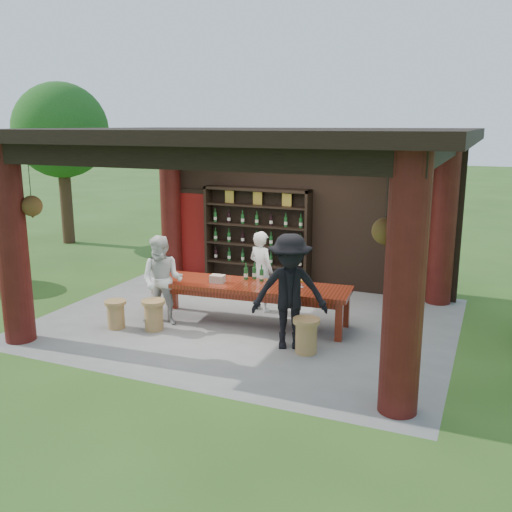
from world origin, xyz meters
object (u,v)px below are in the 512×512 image
at_px(stool_near_left, 154,314).
at_px(napkin_basket, 217,279).
at_px(guest_woman, 162,280).
at_px(guest_man, 290,292).
at_px(wine_shelf, 257,236).
at_px(host, 261,271).
at_px(tasting_table, 250,290).
at_px(stool_near_right, 306,335).
at_px(stool_far_left, 116,314).

bearing_deg(stool_near_left, napkin_basket, 44.85).
xyz_separation_m(guest_woman, guest_man, (2.50, -0.17, 0.13)).
xyz_separation_m(wine_shelf, guest_man, (2.01, -3.38, -0.15)).
bearing_deg(napkin_basket, host, 61.95).
bearing_deg(tasting_table, guest_man, -37.19).
bearing_deg(host, guest_woman, 67.44).
bearing_deg(wine_shelf, guest_woman, -98.79).
relative_size(host, guest_woman, 0.97).
relative_size(wine_shelf, napkin_basket, 9.58).
bearing_deg(stool_near_right, tasting_table, 146.42).
bearing_deg(guest_man, tasting_table, 120.64).
relative_size(stool_near_right, guest_woman, 0.35).
relative_size(stool_near_right, stool_far_left, 1.13).
distance_m(tasting_table, stool_far_left, 2.44).
distance_m(stool_far_left, napkin_basket, 1.92).
height_order(wine_shelf, guest_woman, wine_shelf).
bearing_deg(wine_shelf, stool_near_right, -56.22).
bearing_deg(guest_man, host, 103.91).
distance_m(host, napkin_basket, 1.04).
bearing_deg(guest_man, stool_near_right, -42.00).
bearing_deg(stool_far_left, tasting_table, 28.92).
relative_size(tasting_table, host, 2.35).
height_order(wine_shelf, guest_man, wine_shelf).
bearing_deg(host, tasting_table, 118.38).
relative_size(wine_shelf, tasting_table, 0.67).
relative_size(wine_shelf, guest_man, 1.32).
xyz_separation_m(stool_near_right, napkin_basket, (-1.97, 0.78, 0.52)).
bearing_deg(guest_woman, stool_far_left, -152.43).
relative_size(tasting_table, napkin_basket, 14.29).
relative_size(host, guest_man, 0.84).
xyz_separation_m(stool_far_left, napkin_basket, (1.52, 1.03, 0.55)).
distance_m(wine_shelf, stool_far_left, 4.00).
distance_m(wine_shelf, guest_woman, 3.26).
bearing_deg(guest_man, stool_near_left, 161.94).
height_order(wine_shelf, stool_near_right, wine_shelf).
distance_m(stool_near_left, stool_far_left, 0.70).
bearing_deg(wine_shelf, stool_far_left, -107.14).
xyz_separation_m(stool_far_left, host, (2.01, 1.94, 0.52)).
height_order(stool_near_right, host, host).
distance_m(tasting_table, napkin_basket, 0.63).
height_order(host, napkin_basket, host).
distance_m(tasting_table, stool_near_left, 1.77).
bearing_deg(wine_shelf, host, -64.50).
xyz_separation_m(stool_near_left, stool_near_right, (2.81, 0.06, 0.01)).
distance_m(wine_shelf, host, 2.01).
relative_size(wine_shelf, guest_woman, 1.52).
bearing_deg(stool_far_left, stool_near_left, 15.38).
bearing_deg(wine_shelf, guest_man, -59.26).
height_order(guest_woman, napkin_basket, guest_woman).
bearing_deg(wine_shelf, stool_near_left, -97.65).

